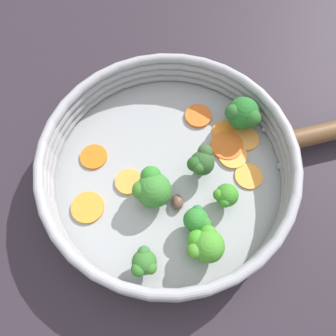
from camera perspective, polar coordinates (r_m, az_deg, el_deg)
The scene contains 22 objects.
ground_plane at distance 0.46m, azimuth 0.00°, elevation -1.49°, with size 4.00×4.00×0.00m, color #282029.
skillet at distance 0.45m, azimuth 0.00°, elevation -1.14°, with size 0.32×0.32×0.01m, color #939699.
skillet_rim_wall at distance 0.42m, azimuth 0.00°, elevation 0.63°, with size 0.33×0.33×0.05m.
skillet_rivet_left at distance 0.47m, azimuth 18.91°, elevation 0.29°, with size 0.01×0.01×0.01m, color #90949B.
skillet_rivet_right at distance 0.49m, azimuth 16.41°, elevation 6.48°, with size 0.01×0.01×0.01m, color #8F9899.
carrot_slice_0 at distance 0.48m, azimuth 9.93°, elevation 6.12°, with size 0.04×0.04×0.00m, color orange.
carrot_slice_1 at distance 0.49m, azimuth 5.28°, elevation 9.00°, with size 0.04×0.04×0.00m, color orange.
carrot_slice_2 at distance 0.46m, azimuth 13.87°, elevation -1.39°, with size 0.04×0.04×0.00m, color orange.
carrot_slice_3 at distance 0.44m, azimuth -7.00°, elevation -1.88°, with size 0.04×0.04×0.00m, color #F99338.
carrot_slice_4 at distance 0.46m, azimuth 11.11°, elevation 2.32°, with size 0.04×0.04×0.00m, color #F69A3E.
carrot_slice_5 at distance 0.47m, azimuth -12.81°, elevation 1.92°, with size 0.04×0.04×0.00m, color orange.
carrot_slice_6 at distance 0.44m, azimuth -13.81°, elevation -6.68°, with size 0.04×0.04×0.00m, color orange.
carrot_slice_7 at distance 0.48m, azimuth 13.35°, elevation 4.95°, with size 0.04×0.04×0.00m, color #F29340.
carrot_slice_8 at distance 0.47m, azimuth 10.20°, elevation 3.85°, with size 0.05×0.05×0.01m, color orange.
broccoli_floret_0 at distance 0.42m, azimuth 10.01°, elevation -4.82°, with size 0.03×0.03×0.04m.
broccoli_floret_1 at distance 0.42m, azimuth 5.81°, elevation 0.94°, with size 0.04×0.03×0.05m.
broccoli_floret_2 at distance 0.39m, azimuth -4.20°, elevation -16.13°, with size 0.03×0.03×0.04m.
broccoli_floret_3 at distance 0.40m, azimuth 5.10°, elevation -9.05°, with size 0.03×0.03×0.04m.
broccoli_floret_4 at distance 0.39m, azimuth 6.55°, elevation -13.07°, with size 0.04×0.04×0.05m.
broccoli_floret_5 at distance 0.41m, azimuth -2.93°, elevation -3.55°, with size 0.05×0.05×0.05m.
broccoli_floret_6 at distance 0.46m, azimuth 12.88°, elevation 9.15°, with size 0.05×0.05×0.05m.
mushroom_piece_0 at distance 0.42m, azimuth 1.57°, elevation -5.96°, with size 0.02×0.02×0.01m, color brown.
Camera 1 is at (0.05, 0.17, 0.43)m, focal length 35.00 mm.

